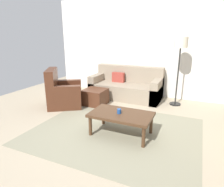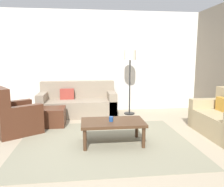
{
  "view_description": "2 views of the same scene",
  "coord_description": "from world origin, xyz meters",
  "px_view_note": "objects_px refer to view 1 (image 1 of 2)",
  "views": [
    {
      "loc": [
        1.32,
        -3.09,
        1.76
      ],
      "look_at": [
        -0.11,
        0.1,
        0.7
      ],
      "focal_mm": 31.5,
      "sensor_mm": 36.0,
      "label": 1
    },
    {
      "loc": [
        -0.32,
        -3.83,
        1.5
      ],
      "look_at": [
        0.14,
        0.05,
        0.88
      ],
      "focal_mm": 35.91,
      "sensor_mm": 36.0,
      "label": 2
    }
  ],
  "objects_px": {
    "couch_main": "(127,87)",
    "armchair_leather": "(62,94)",
    "ottoman": "(95,97)",
    "cup": "(119,111)",
    "coffee_table": "(121,116)",
    "lamp_standing": "(180,50)"
  },
  "relations": [
    {
      "from": "couch_main",
      "to": "coffee_table",
      "type": "xyz_separation_m",
      "value": [
        0.68,
        -2.16,
        0.06
      ]
    },
    {
      "from": "armchair_leather",
      "to": "cup",
      "type": "height_order",
      "value": "armchair_leather"
    },
    {
      "from": "ottoman",
      "to": "lamp_standing",
      "type": "height_order",
      "value": "lamp_standing"
    },
    {
      "from": "couch_main",
      "to": "armchair_leather",
      "type": "xyz_separation_m",
      "value": [
        -1.24,
        -1.38,
        0.01
      ]
    },
    {
      "from": "ottoman",
      "to": "coffee_table",
      "type": "bearing_deg",
      "value": -45.3
    },
    {
      "from": "armchair_leather",
      "to": "ottoman",
      "type": "height_order",
      "value": "armchair_leather"
    },
    {
      "from": "coffee_table",
      "to": "armchair_leather",
      "type": "bearing_deg",
      "value": 157.67
    },
    {
      "from": "couch_main",
      "to": "lamp_standing",
      "type": "height_order",
      "value": "lamp_standing"
    },
    {
      "from": "armchair_leather",
      "to": "lamp_standing",
      "type": "xyz_separation_m",
      "value": [
        2.62,
        1.27,
        1.1
      ]
    },
    {
      "from": "coffee_table",
      "to": "cup",
      "type": "height_order",
      "value": "cup"
    },
    {
      "from": "ottoman",
      "to": "lamp_standing",
      "type": "bearing_deg",
      "value": 23.41
    },
    {
      "from": "armchair_leather",
      "to": "ottoman",
      "type": "distance_m",
      "value": 0.83
    },
    {
      "from": "lamp_standing",
      "to": "couch_main",
      "type": "bearing_deg",
      "value": 175.64
    },
    {
      "from": "armchair_leather",
      "to": "lamp_standing",
      "type": "bearing_deg",
      "value": 25.89
    },
    {
      "from": "couch_main",
      "to": "armchair_leather",
      "type": "bearing_deg",
      "value": -131.95
    },
    {
      "from": "couch_main",
      "to": "cup",
      "type": "distance_m",
      "value": 2.28
    },
    {
      "from": "coffee_table",
      "to": "lamp_standing",
      "type": "relative_size",
      "value": 0.64
    },
    {
      "from": "coffee_table",
      "to": "lamp_standing",
      "type": "xyz_separation_m",
      "value": [
        0.71,
        2.06,
        1.05
      ]
    },
    {
      "from": "couch_main",
      "to": "coffee_table",
      "type": "relative_size",
      "value": 1.8
    },
    {
      "from": "cup",
      "to": "lamp_standing",
      "type": "bearing_deg",
      "value": 70.44
    },
    {
      "from": "ottoman",
      "to": "armchair_leather",
      "type": "bearing_deg",
      "value": -147.81
    },
    {
      "from": "ottoman",
      "to": "cup",
      "type": "height_order",
      "value": "cup"
    }
  ]
}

